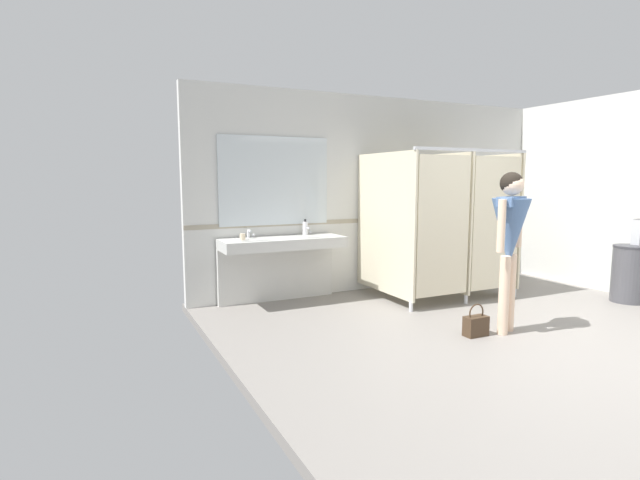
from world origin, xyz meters
TOP-DOWN VIEW (x-y plane):
  - ground_plane at (0.00, 0.00)m, footprint 6.12×6.68m
  - wall_back at (0.00, 3.10)m, footprint 6.12×0.12m
  - wall_back_tile_band at (0.00, 3.04)m, footprint 6.12×0.01m
  - vanity_counter at (-1.83, 2.83)m, footprint 1.66×0.55m
  - mirror_panel at (-1.83, 3.03)m, footprint 1.56×0.02m
  - bathroom_stalls at (0.39, 2.14)m, footprint 1.86×1.39m
  - trash_bin at (2.44, 0.82)m, footprint 0.43×0.43m
  - person_standing at (-0.08, 0.57)m, footprint 0.56×0.53m
  - handbag at (-0.46, 0.61)m, footprint 0.26×0.13m
  - soap_dispenser at (-1.43, 2.91)m, footprint 0.07×0.07m
  - paper_cup at (-2.39, 2.70)m, footprint 0.07×0.07m

SIDE VIEW (x-z plane):
  - ground_plane at x=0.00m, z-range -0.10..0.00m
  - handbag at x=-0.46m, z-range -0.06..0.29m
  - trash_bin at x=2.44m, z-range 0.00..0.78m
  - vanity_counter at x=-1.83m, z-range 0.15..1.15m
  - paper_cup at x=-2.39m, z-range 0.89..0.98m
  - soap_dispenser at x=-1.43m, z-range 0.88..1.10m
  - wall_back_tile_band at x=0.00m, z-range 1.02..1.08m
  - bathroom_stalls at x=0.39m, z-range 0.05..2.10m
  - person_standing at x=-0.08m, z-range 0.24..1.98m
  - wall_back at x=0.00m, z-range 0.00..2.87m
  - mirror_panel at x=-1.83m, z-range 1.04..2.23m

